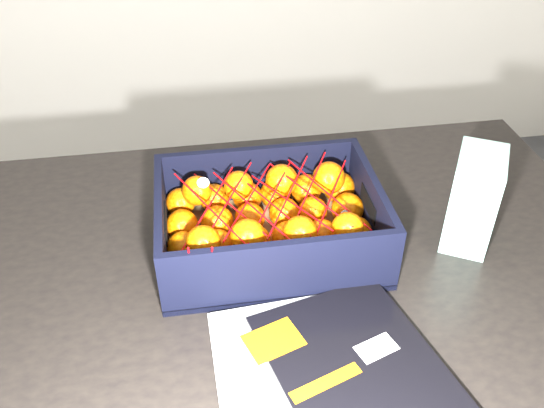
{
  "coord_description": "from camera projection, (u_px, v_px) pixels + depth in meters",
  "views": [
    {
      "loc": [
        0.08,
        -0.41,
        1.4
      ],
      "look_at": [
        0.19,
        0.3,
        0.86
      ],
      "focal_mm": 38.69,
      "sensor_mm": 36.0,
      "label": 1
    }
  ],
  "objects": [
    {
      "name": "magazine_stack",
      "position": [
        321.0,
        378.0,
        0.76
      ],
      "size": [
        0.33,
        0.32,
        0.02
      ],
      "color": "silver",
      "rests_on": "table"
    },
    {
      "name": "retail_carton",
      "position": [
        473.0,
        199.0,
        0.95
      ],
      "size": [
        0.12,
        0.13,
        0.16
      ],
      "primitive_type": "cube",
      "rotation": [
        0.0,
        0.0,
        -0.51
      ],
      "color": "white",
      "rests_on": "table"
    },
    {
      "name": "produce_crate",
      "position": [
        269.0,
        229.0,
        0.96
      ],
      "size": [
        0.35,
        0.27,
        0.11
      ],
      "color": "brown",
      "rests_on": "table"
    },
    {
      "name": "room_shell",
      "position": [
        69.0,
        32.0,
        0.4
      ],
      "size": [
        3.54,
        3.54,
        2.5
      ],
      "color": "silver",
      "rests_on": "ground"
    },
    {
      "name": "mesh_net",
      "position": [
        264.0,
        204.0,
        0.92
      ],
      "size": [
        0.29,
        0.24,
        0.09
      ],
      "color": "#C2070B",
      "rests_on": "clementine_heap"
    },
    {
      "name": "table",
      "position": [
        270.0,
        311.0,
        1.0
      ],
      "size": [
        1.2,
        0.81,
        0.75
      ],
      "color": "black",
      "rests_on": "ground"
    },
    {
      "name": "clementine_heap",
      "position": [
        272.0,
        222.0,
        0.95
      ],
      "size": [
        0.34,
        0.25,
        0.1
      ],
      "color": "#E05D04",
      "rests_on": "produce_crate"
    }
  ]
}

